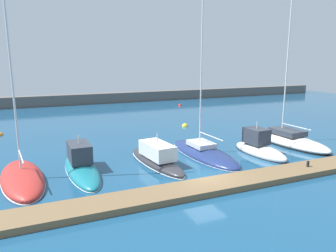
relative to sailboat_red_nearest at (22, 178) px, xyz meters
name	(u,v)px	position (x,y,z in m)	size (l,w,h in m)	color
ground_plane	(205,180)	(11.92, -4.93, -0.27)	(120.00, 120.00, 0.00)	navy
dock_pier	(216,185)	(11.92, -6.47, -0.06)	(31.70, 2.35, 0.42)	brown
breakwater_seawall	(93,99)	(11.92, 38.78, 0.71)	(108.00, 2.24, 1.97)	#5B5651
sailboat_red_nearest	(22,178)	(0.00, 0.00, 0.00)	(3.67, 8.82, 18.13)	#B72D28
motorboat_teal_second	(81,166)	(4.14, 0.51, 0.16)	(2.43, 8.84, 3.14)	#19707F
motorboat_charcoal_third	(156,158)	(10.08, -0.10, 0.24)	(3.00, 8.50, 2.89)	#2D2D33
sailboat_navy_fourth	(204,152)	(14.93, 0.59, -0.07)	(3.56, 10.06, 17.91)	navy
motorboat_white_fifth	(259,148)	(19.67, -1.20, 0.27)	(2.53, 6.25, 3.31)	white
sailboat_ivory_sixth	(288,140)	(24.85, 0.70, 0.11)	(3.71, 10.13, 15.18)	silver
mooring_buoy_red	(180,106)	(26.26, 29.54, -0.27)	(0.64, 0.64, 0.64)	red
mooring_buoy_orange	(0,135)	(-2.62, 16.15, -0.27)	(0.72, 0.72, 0.72)	orange
mooring_buoy_yellow	(185,126)	(18.88, 12.42, -0.27)	(0.78, 0.78, 0.78)	yellow
dock_bollard	(308,164)	(20.01, -6.47, 0.36)	(0.20, 0.20, 0.44)	black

